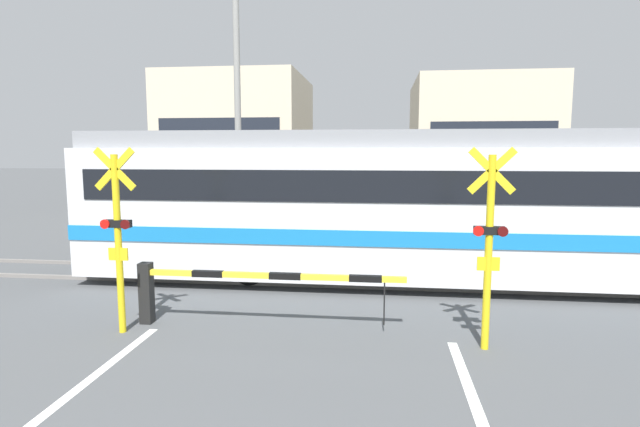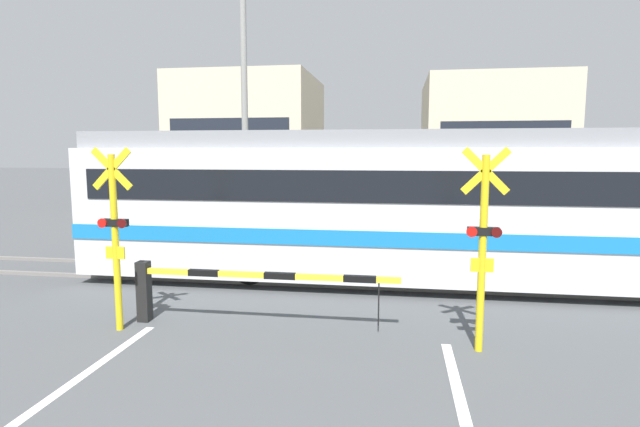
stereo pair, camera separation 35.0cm
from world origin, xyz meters
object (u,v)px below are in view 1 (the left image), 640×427
crossing_barrier_far (384,228)px  crossing_signal_left (118,232)px  commuter_train (536,204)px  pedestrian (318,207)px  crossing_signal_right (489,240)px  crossing_barrier_near (218,284)px

crossing_barrier_far → crossing_signal_left: 8.25m
commuter_train → pedestrian: bearing=129.6°
crossing_barrier_far → pedestrian: 4.26m
commuter_train → crossing_signal_left: 8.37m
commuter_train → pedestrian: commuter_train is taller
crossing_signal_right → crossing_signal_left: bearing=180.0°
crossing_signal_left → crossing_signal_right: bearing=0.0°
crossing_barrier_near → crossing_signal_left: bearing=-162.3°
commuter_train → crossing_barrier_far: 4.67m
crossing_signal_left → pedestrian: (1.88, 10.54, -0.75)m
crossing_signal_left → pedestrian: crossing_signal_left is taller
crossing_signal_left → crossing_signal_right: 5.72m
crossing_signal_left → pedestrian: size_ratio=1.91×
crossing_barrier_far → pedestrian: (-2.37, 3.53, 0.16)m
commuter_train → crossing_barrier_near: 6.94m
crossing_barrier_far → crossing_signal_left: crossing_signal_left is taller
commuter_train → crossing_barrier_far: (-3.21, 3.22, -1.07)m
crossing_barrier_far → commuter_train: bearing=-45.1°
commuter_train → pedestrian: size_ratio=12.75×
crossing_barrier_near → crossing_barrier_far: bearing=66.9°
crossing_barrier_near → crossing_signal_right: size_ratio=1.50×
crossing_barrier_far → crossing_signal_left: size_ratio=1.50×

